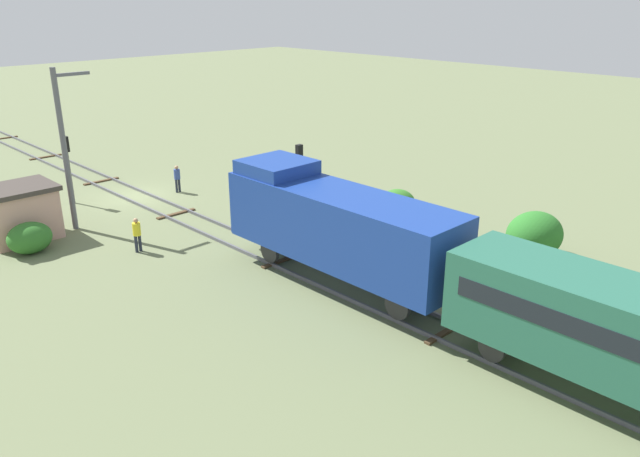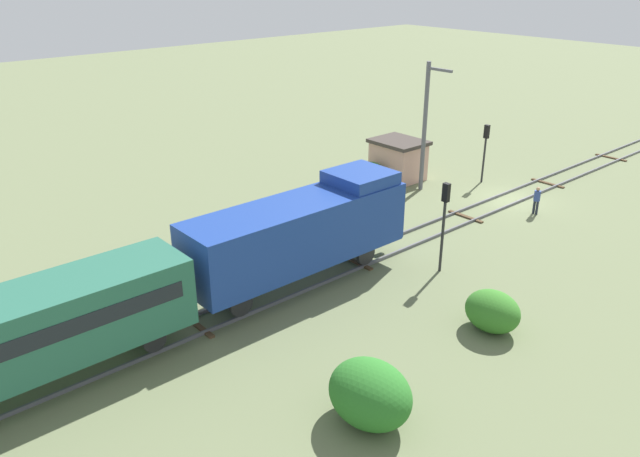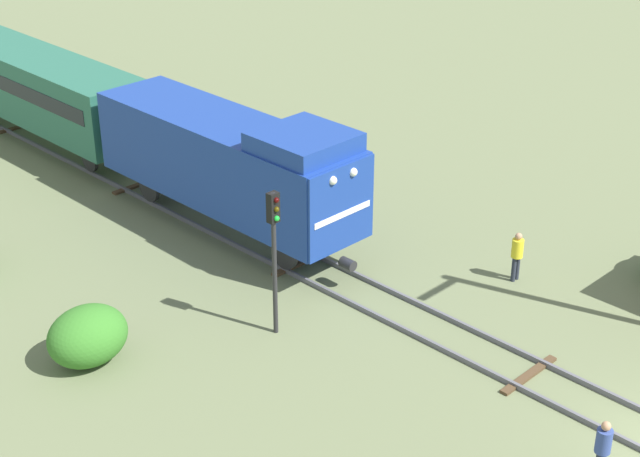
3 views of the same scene
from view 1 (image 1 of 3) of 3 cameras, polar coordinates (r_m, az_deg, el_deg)
ground_plane at (r=39.70m, az=-16.49°, el=2.79°), size 163.83×163.83×0.00m
railway_track at (r=39.68m, az=-16.51°, el=2.90°), size 2.40×109.22×0.16m
locomotive at (r=25.62m, az=1.48°, el=0.49°), size 2.90×11.60×4.60m
traffic_signal_near at (r=39.02m, az=-22.09°, el=6.06°), size 0.32×0.34×3.98m
traffic_signal_mid at (r=31.83m, az=-1.90°, el=5.22°), size 0.32×0.34×4.53m
worker_near_track at (r=39.71m, az=-12.93°, el=4.63°), size 0.38×0.38×1.70m
worker_by_signal at (r=30.85m, az=-16.40°, el=-0.33°), size 0.38×0.38×1.70m
catenary_mast at (r=34.16m, az=-22.28°, el=6.95°), size 1.94×0.28×8.30m
relay_hut at (r=34.52m, az=-25.77°, el=1.33°), size 3.50×2.90×2.74m
bush_near at (r=32.64m, az=-25.02°, el=-0.78°), size 2.07×1.70×1.51m
bush_mid at (r=30.69m, az=19.01°, el=-0.56°), size 2.99×2.45×2.18m
bush_far at (r=34.13m, az=6.98°, el=2.15°), size 2.35×1.92×1.71m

